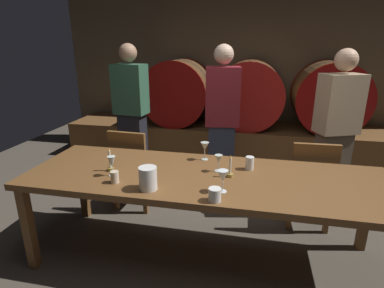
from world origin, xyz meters
The scene contains 22 objects.
ground_plane centered at (0.00, 0.00, 0.00)m, with size 7.93×7.93×0.00m, color #4C443A.
back_wall centered at (0.00, 3.02, 1.24)m, with size 6.10×0.24×2.48m, color brown.
barrel_shelf centered at (0.00, 2.47, 0.26)m, with size 5.49×0.90×0.52m, color brown.
wine_barrel_left centered at (-1.07, 2.47, 1.00)m, with size 0.98×0.79×0.98m.
wine_barrel_center centered at (0.00, 2.47, 1.00)m, with size 0.98×0.79×0.98m.
wine_barrel_right centered at (1.10, 2.47, 1.00)m, with size 0.98×0.79×0.98m.
dining_table centered at (-0.24, 0.01, 0.69)m, with size 2.78×0.91×0.75m.
chair_left centered at (-1.13, 0.69, 0.49)m, with size 0.42×0.42×0.88m.
chair_right centered at (0.65, 0.68, 0.49)m, with size 0.41×0.41×0.88m.
guest_left centered at (-1.37, 1.30, 0.88)m, with size 0.40×0.28×1.71m.
guest_center centered at (-0.27, 1.32, 0.88)m, with size 0.41×0.30×1.71m.
guest_right centered at (0.89, 1.02, 0.86)m, with size 0.44×0.37×1.67m.
candle_left centered at (-0.99, -0.05, 0.80)m, with size 0.05×0.05×0.19m.
candle_right centered at (-0.05, 0.02, 0.80)m, with size 0.05×0.05×0.18m.
pitcher centered at (-0.59, -0.30, 0.83)m, with size 0.13×0.13×0.16m.
wine_glass_far_left centered at (-0.93, -0.14, 0.86)m, with size 0.06×0.06×0.16m.
wine_glass_center_left centered at (-0.30, 0.34, 0.87)m, with size 0.07×0.07×0.16m.
wine_glass_center_right centered at (-0.15, 0.11, 0.85)m, with size 0.06×0.06×0.14m.
wine_glass_far_right centered at (-0.08, -0.23, 0.86)m, with size 0.07×0.07×0.16m.
cup_left centered at (-0.86, -0.25, 0.79)m, with size 0.06×0.06×0.09m, color beige.
cup_center centered at (-0.12, -0.37, 0.79)m, with size 0.08×0.08×0.09m, color white.
cup_right centered at (0.09, 0.20, 0.80)m, with size 0.07×0.07×0.11m, color white.
Camera 1 is at (0.10, -2.12, 1.71)m, focal length 28.68 mm.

